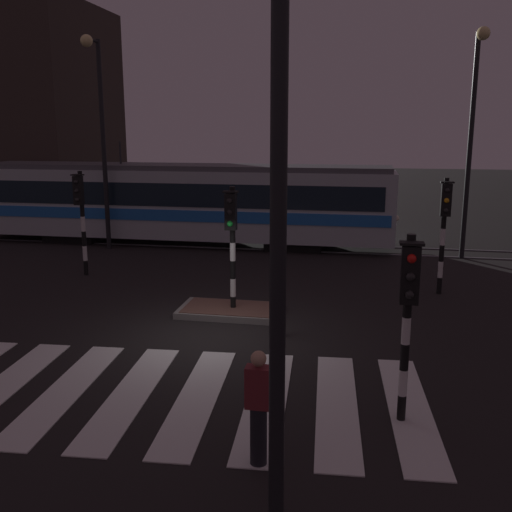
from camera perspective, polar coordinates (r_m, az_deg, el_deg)
ground_plane at (r=13.42m, az=-4.64°, el=-7.99°), size 120.00×120.00×0.00m
rail_near at (r=22.71m, az=1.95°, el=0.58°), size 80.00×0.12×0.03m
rail_far at (r=24.10m, az=2.47°, el=1.26°), size 80.00×0.12×0.03m
crosswalk_zebra at (r=10.79m, az=-8.98°, el=-13.34°), size 9.52×4.83×0.02m
traffic_island at (r=15.03m, az=-2.50°, el=-5.35°), size 2.62×1.47×0.18m
traffic_light_median_centre at (r=14.43m, az=-2.40°, el=2.39°), size 0.36×0.42×3.27m
traffic_light_corner_far_right at (r=17.11m, az=18.00°, el=3.50°), size 0.36×0.42×3.33m
traffic_light_corner_far_left at (r=19.24m, az=-16.82°, el=4.57°), size 0.36×0.42×3.37m
traffic_light_corner_near_right at (r=9.30m, az=14.70°, el=-4.42°), size 0.36×0.42×3.09m
street_lamp_trackside_right at (r=21.96m, az=20.53°, el=12.38°), size 0.44×1.21×7.91m
street_lamp_near_kerb at (r=5.73m, az=1.96°, el=15.74°), size 0.44×1.21×8.01m
street_lamp_trackside_left at (r=23.13m, az=-15.11°, el=12.71°), size 0.44×1.21×7.92m
tram at (r=24.05m, az=-7.33°, el=5.34°), size 17.26×2.58×4.15m
pedestrian_waiting_at_kerb at (r=8.34m, az=0.25°, el=-14.64°), size 0.36×0.24×1.71m
bollard_island_edge at (r=13.32m, az=2.55°, el=-5.57°), size 0.12×0.12×1.11m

